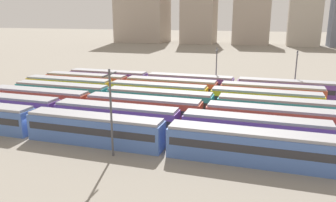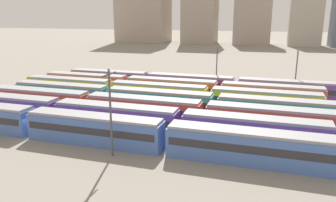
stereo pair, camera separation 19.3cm
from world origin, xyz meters
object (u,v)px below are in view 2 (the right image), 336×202
at_px(train_track_0, 248,146).
at_px(train_track_2, 143,109).
at_px(train_track_4, 158,93).
at_px(catenary_pole_3, 217,67).
at_px(catenary_pole_1, 296,71).
at_px(catenary_pole_2, 110,109).
at_px(train_track_6, 190,84).
at_px(train_track_5, 171,88).
at_px(train_track_1, 181,124).
at_px(train_track_3, 159,101).

relative_size(train_track_0, train_track_2, 1.68).
xyz_separation_m(train_track_4, catenary_pole_3, (8.39, 13.69, 3.28)).
distance_m(catenary_pole_1, catenary_pole_3, 15.78).
distance_m(train_track_0, train_track_4, 27.24).
xyz_separation_m(catenary_pole_2, catenary_pole_3, (5.80, 37.36, -0.45)).
height_order(train_track_6, catenary_pole_3, catenary_pole_3).
bearing_deg(train_track_0, train_track_2, 147.62).
distance_m(train_track_0, catenary_pole_2, 15.72).
height_order(train_track_5, catenary_pole_1, catenary_pole_1).
relative_size(train_track_5, train_track_6, 1.00).
relative_size(train_track_1, train_track_5, 1.34).
bearing_deg(train_track_6, train_track_0, -65.65).
height_order(train_track_4, catenary_pole_1, catenary_pole_1).
bearing_deg(train_track_5, train_track_3, -84.23).
xyz_separation_m(train_track_2, train_track_4, (-1.18, 10.40, 0.00)).
relative_size(train_track_5, catenary_pole_3, 6.00).
height_order(train_track_5, catenary_pole_2, catenary_pole_2).
bearing_deg(train_track_3, train_track_2, -98.55).
height_order(train_track_1, catenary_pole_2, catenary_pole_2).
bearing_deg(train_track_1, train_track_2, 144.81).
bearing_deg(train_track_5, train_track_1, -69.83).
bearing_deg(train_track_2, train_track_4, 96.49).
xyz_separation_m(train_track_1, catenary_pole_1, (15.61, 28.87, 3.22)).
relative_size(train_track_3, train_track_4, 1.00).
bearing_deg(catenary_pole_2, catenary_pole_3, 81.18).
distance_m(train_track_3, train_track_4, 5.56).
xyz_separation_m(train_track_3, catenary_pole_3, (6.42, 18.89, 3.28)).
xyz_separation_m(train_track_1, train_track_5, (-7.64, 20.80, -0.00)).
distance_m(train_track_2, train_track_4, 10.47).
distance_m(train_track_2, catenary_pole_3, 25.36).
height_order(train_track_6, catenary_pole_2, catenary_pole_2).
distance_m(train_track_0, train_track_5, 30.89).
relative_size(train_track_4, catenary_pole_1, 6.08).
xyz_separation_m(train_track_2, catenary_pole_1, (22.98, 23.67, 3.22)).
relative_size(train_track_5, catenary_pole_1, 6.08).
bearing_deg(train_track_3, catenary_pole_2, -88.07).
height_order(train_track_1, catenary_pole_3, catenary_pole_3).
height_order(train_track_5, catenary_pole_3, catenary_pole_3).
bearing_deg(train_track_5, train_track_0, -57.33).
distance_m(train_track_0, train_track_6, 34.25).
height_order(train_track_3, train_track_6, same).
distance_m(train_track_2, train_track_3, 5.26).
bearing_deg(train_track_3, catenary_pole_3, 71.22).
xyz_separation_m(train_track_4, train_track_5, (0.91, 5.20, 0.00)).
bearing_deg(train_track_4, catenary_pole_3, 58.50).
height_order(train_track_3, train_track_4, same).
relative_size(train_track_2, catenary_pole_2, 5.49).
xyz_separation_m(train_track_1, train_track_6, (-5.09, 26.00, -0.00)).
relative_size(train_track_2, train_track_3, 1.00).
bearing_deg(catenary_pole_1, catenary_pole_3, 178.48).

